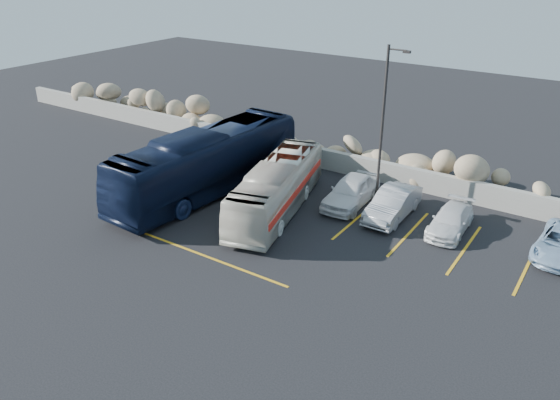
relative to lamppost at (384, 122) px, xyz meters
The scene contains 10 objects.
ground 10.73m from the lamppost, 105.05° to the right, with size 90.00×90.00×0.00m, color black.
seawall 5.14m from the lamppost, 135.63° to the left, with size 60.00×0.40×1.20m, color gray.
riprap_pile 5.40m from the lamppost, 124.63° to the left, with size 54.00×2.80×2.60m, color tan, non-canonical shape.
parking_lines 6.18m from the lamppost, 62.01° to the right, with size 18.16×9.36×0.01m.
lamppost is the anchor object (origin of this frame).
vintage_bus 6.18m from the lamppost, 133.52° to the right, with size 2.14×9.13×2.54m, color beige.
tour_coach 9.41m from the lamppost, 154.32° to the right, with size 2.86×12.24×3.41m, color black.
car_a 3.85m from the lamppost, 129.75° to the right, with size 1.78×4.42×1.51m, color white.
car_b 4.07m from the lamppost, 43.83° to the right, with size 1.49×4.27×1.41m, color #A4A5A9.
car_c 5.78m from the lamppost, 16.04° to the right, with size 1.54×3.78×1.10m, color white.
Camera 1 is at (12.64, -14.90, 12.22)m, focal length 35.00 mm.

